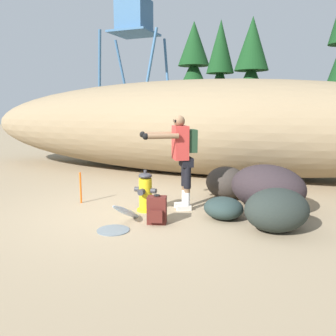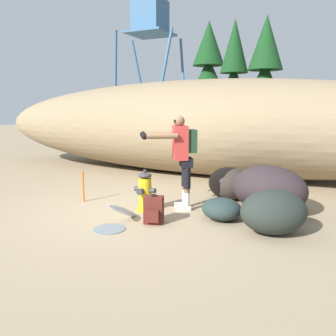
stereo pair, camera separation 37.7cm
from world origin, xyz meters
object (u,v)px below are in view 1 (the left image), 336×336
Objects in this scene: boulder_mid at (267,187)px; fire_hydrant at (145,192)px; boulder_outlier at (226,182)px; survey_stake at (81,188)px; watchtower at (134,19)px; boulder_small at (223,208)px; spare_backpack at (157,210)px; utility_worker at (181,151)px; boulder_large at (277,210)px.

fire_hydrant is at bearing -154.54° from boulder_mid.
survey_stake is at bearing -149.52° from boulder_outlier.
boulder_mid reaches higher than boulder_outlier.
watchtower is at bearing 113.81° from survey_stake.
fire_hydrant is 16.71m from watchtower.
boulder_outlier is (-0.87, 0.51, -0.09)m from boulder_mid.
watchtower is at bearing 125.05° from boulder_outlier.
boulder_small is 0.07× the size of watchtower.
boulder_small is 1.38m from boulder_outlier.
watchtower is (-7.82, 14.06, 6.62)m from spare_backpack.
watchtower is at bearing 118.53° from fire_hydrant.
fire_hydrant reaches higher than survey_stake.
utility_worker is 1.94m from boulder_large.
spare_backpack is 2.13m from boulder_mid.
utility_worker is at bearing 163.12° from boulder_large.
boulder_mid is at bearing 15.85° from survey_stake.
watchtower reaches higher than fire_hydrant.
spare_backpack is 2.10m from boulder_outlier.
utility_worker is 1.71× the size of boulder_large.
boulder_small is (-0.87, 0.28, -0.15)m from boulder_large.
boulder_small is 1.12× the size of survey_stake.
boulder_mid is at bearing 54.38° from boulder_small.
utility_worker reaches higher than fire_hydrant.
spare_backpack is 1.83m from boulder_large.
survey_stake is (5.97, -13.53, -6.53)m from watchtower.
spare_backpack is at bearing -135.50° from boulder_mid.
boulder_large reaches higher than boulder_small.
boulder_mid is (1.44, 0.59, -0.66)m from utility_worker.
fire_hydrant is at bearing -155.91° from spare_backpack.
spare_backpack is 0.70× the size of boulder_small.
fire_hydrant reaches higher than boulder_large.
fire_hydrant is 1.23× the size of survey_stake.
watchtower is 15.00× the size of survey_stake.
boulder_large is at bearing -54.87° from boulder_outlier.
utility_worker is 1.21× the size of boulder_mid.
boulder_small is (0.85, -0.24, -0.89)m from utility_worker.
spare_backpack is at bearing -49.02° from fire_hydrant.
boulder_large is 1.14m from boulder_mid.
boulder_outlier is 0.10× the size of watchtower.
boulder_small is (-0.60, -0.83, -0.23)m from boulder_mid.
survey_stake is (-1.38, -0.01, -0.04)m from fire_hydrant.
boulder_small is (0.92, 0.65, -0.04)m from spare_backpack.
spare_backpack is 17.40m from watchtower.
boulder_small is 2.77m from survey_stake.
utility_worker is 16.40m from watchtower.
spare_backpack is 1.13m from boulder_small.
fire_hydrant is 1.83m from boulder_outlier.
boulder_mid is 3.50m from survey_stake.
boulder_large is at bearing -17.69° from boulder_small.
utility_worker is 2.51× the size of boulder_small.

